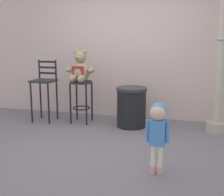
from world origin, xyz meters
TOP-DOWN VIEW (x-y plane):
  - ground_plane at (0.00, 0.00)m, footprint 24.00×24.00m
  - building_wall at (0.00, 1.98)m, footprint 7.32×0.30m
  - bar_stool_with_teddy at (-0.68, 1.21)m, footprint 0.41×0.41m
  - teddy_bear at (-0.68, 1.19)m, footprint 0.54×0.48m
  - child_walking at (0.94, -0.58)m, footprint 0.27×0.21m
  - trash_bin at (0.27, 1.19)m, footprint 0.54×0.54m
  - lamppost at (1.71, 1.24)m, footprint 0.34×0.34m
  - bar_chair_empty at (-1.39, 1.15)m, footprint 0.41×0.41m

SIDE VIEW (x-z plane):
  - ground_plane at x=0.00m, z-range 0.00..0.00m
  - trash_bin at x=0.27m, z-range 0.00..0.71m
  - bar_stool_with_teddy at x=-0.68m, z-range 0.17..0.95m
  - child_walking at x=0.94m, z-range 0.19..1.03m
  - bar_chair_empty at x=-1.39m, z-range 0.12..1.26m
  - teddy_bear at x=-0.68m, z-range 0.70..1.28m
  - lamppost at x=1.71m, z-range -0.29..2.35m
  - building_wall at x=0.00m, z-range 0.00..3.90m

